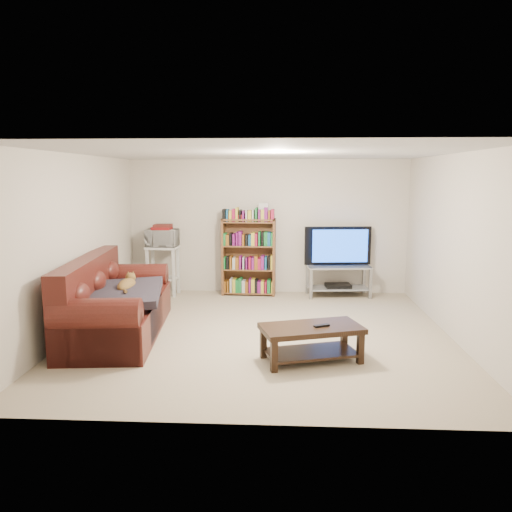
# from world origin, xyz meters

# --- Properties ---
(floor) EXTENTS (5.00, 5.00, 0.00)m
(floor) POSITION_xyz_m (0.00, 0.00, 0.00)
(floor) COLOR #C0AE8E
(floor) RESTS_ON ground
(ceiling) EXTENTS (5.00, 5.00, 0.00)m
(ceiling) POSITION_xyz_m (0.00, 0.00, 2.40)
(ceiling) COLOR white
(ceiling) RESTS_ON ground
(wall_back) EXTENTS (5.00, 0.00, 5.00)m
(wall_back) POSITION_xyz_m (0.00, 2.50, 1.20)
(wall_back) COLOR silver
(wall_back) RESTS_ON ground
(wall_front) EXTENTS (5.00, 0.00, 5.00)m
(wall_front) POSITION_xyz_m (0.00, -2.50, 1.20)
(wall_front) COLOR silver
(wall_front) RESTS_ON ground
(wall_left) EXTENTS (0.00, 5.00, 5.00)m
(wall_left) POSITION_xyz_m (-2.50, 0.00, 1.20)
(wall_left) COLOR silver
(wall_left) RESTS_ON ground
(wall_right) EXTENTS (0.00, 5.00, 5.00)m
(wall_right) POSITION_xyz_m (2.50, 0.00, 1.20)
(wall_right) COLOR silver
(wall_right) RESTS_ON ground
(sofa) EXTENTS (1.28, 2.53, 1.04)m
(sofa) POSITION_xyz_m (-2.01, -0.11, 0.36)
(sofa) COLOR #471712
(sofa) RESTS_ON floor
(blanket) EXTENTS (1.15, 1.37, 0.20)m
(blanket) POSITION_xyz_m (-1.80, -0.26, 0.60)
(blanket) COLOR #2B2630
(blanket) RESTS_ON sofa
(cat) EXTENTS (0.33, 0.69, 0.20)m
(cat) POSITION_xyz_m (-1.82, -0.04, 0.66)
(cat) COLOR brown
(cat) RESTS_ON sofa
(coffee_table) EXTENTS (1.26, 0.88, 0.41)m
(coffee_table) POSITION_xyz_m (0.61, -0.96, 0.29)
(coffee_table) COLOR black
(coffee_table) RESTS_ON floor
(remote) EXTENTS (0.19, 0.13, 0.02)m
(remote) POSITION_xyz_m (0.72, -0.98, 0.42)
(remote) COLOR black
(remote) RESTS_ON coffee_table
(tv_stand) EXTENTS (1.14, 0.60, 0.55)m
(tv_stand) POSITION_xyz_m (1.26, 2.21, 0.37)
(tv_stand) COLOR #999EA3
(tv_stand) RESTS_ON floor
(television) EXTENTS (1.19, 0.27, 0.68)m
(television) POSITION_xyz_m (1.26, 2.21, 0.89)
(television) COLOR black
(television) RESTS_ON tv_stand
(dvd_player) EXTENTS (0.47, 0.35, 0.06)m
(dvd_player) POSITION_xyz_m (1.26, 2.21, 0.19)
(dvd_player) COLOR black
(dvd_player) RESTS_ON tv_stand
(bookshelf) EXTENTS (0.96, 0.33, 1.37)m
(bookshelf) POSITION_xyz_m (-0.33, 2.24, 0.70)
(bookshelf) COLOR brown
(bookshelf) RESTS_ON floor
(shelf_clutter) EXTENTS (0.70, 0.22, 0.28)m
(shelf_clutter) POSITION_xyz_m (-0.23, 2.25, 1.47)
(shelf_clutter) COLOR silver
(shelf_clutter) RESTS_ON bookshelf
(microwave_stand) EXTENTS (0.56, 0.42, 0.88)m
(microwave_stand) POSITION_xyz_m (-1.86, 2.16, 0.56)
(microwave_stand) COLOR silver
(microwave_stand) RESTS_ON floor
(microwave) EXTENTS (0.56, 0.39, 0.30)m
(microwave) POSITION_xyz_m (-1.86, 2.16, 1.03)
(microwave) COLOR silver
(microwave) RESTS_ON microwave_stand
(game_boxes) EXTENTS (0.33, 0.29, 0.05)m
(game_boxes) POSITION_xyz_m (-1.86, 2.16, 1.20)
(game_boxes) COLOR maroon
(game_boxes) RESTS_ON microwave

